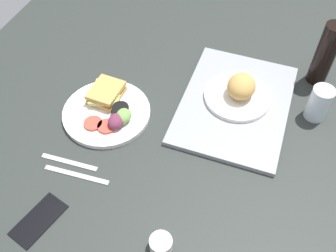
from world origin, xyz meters
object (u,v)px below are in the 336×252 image
at_px(serving_tray, 235,104).
at_px(plate_with_salad, 108,110).
at_px(fork, 69,162).
at_px(knife, 77,175).
at_px(cell_phone, 39,220).
at_px(bread_plate_near, 239,91).
at_px(soda_bottle, 325,54).
at_px(espresso_cup, 161,244).
at_px(drinking_glass, 319,103).

bearing_deg(serving_tray, plate_with_salad, -64.83).
distance_m(plate_with_salad, fork, 0.21).
height_order(knife, cell_phone, cell_phone).
xyz_separation_m(bread_plate_near, knife, (0.43, -0.35, -0.04)).
height_order(fork, cell_phone, cell_phone).
bearing_deg(soda_bottle, serving_tray, -46.64).
distance_m(plate_with_salad, espresso_cup, 0.46).
bearing_deg(soda_bottle, drinking_glass, 5.55).
xyz_separation_m(plate_with_salad, drinking_glass, (-0.22, 0.60, 0.04)).
distance_m(fork, knife, 0.05).
bearing_deg(cell_phone, espresso_cup, 112.52).
xyz_separation_m(drinking_glass, knife, (0.45, -0.59, -0.05)).
height_order(bread_plate_near, soda_bottle, soda_bottle).
height_order(drinking_glass, soda_bottle, soda_bottle).
distance_m(soda_bottle, fork, 0.86).
height_order(drinking_glass, knife, drinking_glass).
relative_size(bread_plate_near, cell_phone, 1.47).
distance_m(plate_with_salad, soda_bottle, 0.71).
xyz_separation_m(plate_with_salad, fork, (0.21, -0.02, -0.02)).
relative_size(plate_with_salad, espresso_cup, 4.87).
relative_size(espresso_cup, fork, 0.33).
xyz_separation_m(drinking_glass, cell_phone, (0.61, -0.61, -0.05)).
bearing_deg(fork, espresso_cup, -26.65).
xyz_separation_m(plate_with_salad, knife, (0.24, 0.02, -0.02)).
xyz_separation_m(fork, cell_phone, (0.18, 0.02, 0.00)).
bearing_deg(fork, cell_phone, -89.06).
xyz_separation_m(soda_bottle, espresso_cup, (0.73, -0.28, -0.09)).
bearing_deg(serving_tray, espresso_cup, -5.85).
xyz_separation_m(bread_plate_near, cell_phone, (0.58, -0.37, -0.04)).
relative_size(bread_plate_near, plate_with_salad, 0.77).
bearing_deg(knife, fork, 138.57).
height_order(drinking_glass, fork, drinking_glass).
bearing_deg(fork, drinking_glass, 30.05).
xyz_separation_m(serving_tray, cell_phone, (0.56, -0.37, -0.00)).
bearing_deg(bread_plate_near, serving_tray, -6.82).
relative_size(knife, cell_phone, 1.32).
bearing_deg(cell_phone, drinking_glass, 149.46).
relative_size(espresso_cup, knife, 0.29).
distance_m(drinking_glass, fork, 0.76).
xyz_separation_m(espresso_cup, knife, (-0.11, -0.29, -0.02)).
relative_size(drinking_glass, fork, 0.66).
relative_size(plate_with_salad, knife, 1.44).
bearing_deg(drinking_glass, plate_with_salad, -70.21).
height_order(serving_tray, fork, serving_tray).
height_order(serving_tray, drinking_glass, drinking_glass).
bearing_deg(knife, serving_tray, 45.01).
bearing_deg(cell_phone, fork, -160.39).
relative_size(fork, cell_phone, 1.18).
bearing_deg(plate_with_salad, knife, 3.82).
height_order(soda_bottle, knife, soda_bottle).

